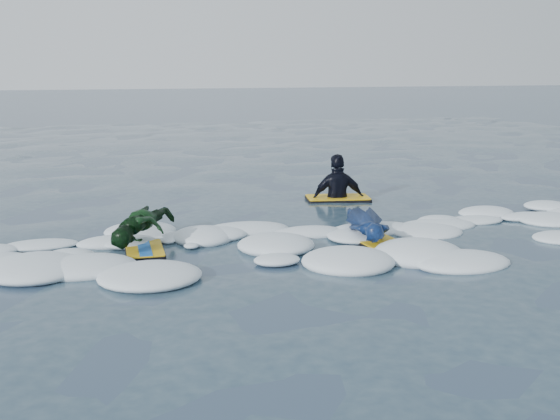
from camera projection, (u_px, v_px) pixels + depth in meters
The scene contains 5 objects.
ground at pixel (306, 263), 8.82m from camera, with size 120.00×120.00×0.00m, color #1A2D3E.
foam_band at pixel (285, 243), 9.80m from camera, with size 12.00×3.10×0.30m, color white, non-canonical shape.
prone_woman_unit at pixel (368, 226), 9.93m from camera, with size 0.86×1.59×0.39m.
prone_child_unit at pixel (143, 230), 9.40m from camera, with size 1.22×1.51×0.54m.
waiting_rider_unit at pixel (338, 201), 12.72m from camera, with size 1.22×0.79×1.71m.
Camera 1 is at (-2.46, -8.13, 2.47)m, focal length 45.00 mm.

